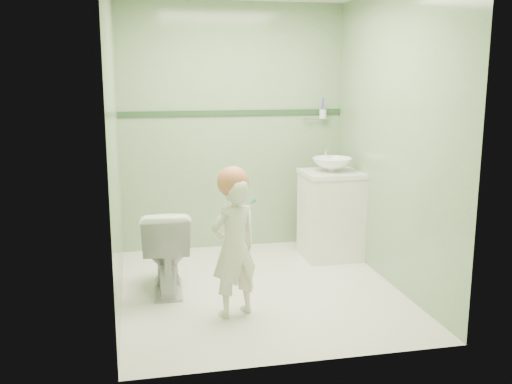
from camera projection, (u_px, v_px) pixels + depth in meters
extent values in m
plane|color=white|center=(260.00, 289.00, 4.74)|extent=(2.50, 2.50, 0.00)
cube|color=#83A273|center=(233.00, 128.00, 5.70)|extent=(2.20, 0.04, 2.40)
cube|color=#83A273|center=(307.00, 168.00, 3.30)|extent=(2.20, 0.04, 2.40)
cube|color=#83A273|center=(114.00, 146.00, 4.28)|extent=(0.04, 2.50, 2.40)
cube|color=#83A273|center=(392.00, 140.00, 4.72)|extent=(0.04, 2.50, 2.40)
cube|color=#284628|center=(233.00, 113.00, 5.66)|extent=(2.20, 0.02, 0.05)
cube|color=silver|center=(331.00, 216.00, 5.50)|extent=(0.52, 0.50, 0.80)
cube|color=white|center=(332.00, 174.00, 5.42)|extent=(0.54, 0.52, 0.04)
imported|color=white|center=(332.00, 165.00, 5.40)|extent=(0.37, 0.37, 0.13)
cylinder|color=silver|center=(325.00, 156.00, 5.59)|extent=(0.03, 0.03, 0.18)
cylinder|color=silver|center=(327.00, 148.00, 5.52)|extent=(0.02, 0.12, 0.02)
cylinder|color=silver|center=(316.00, 119.00, 5.81)|extent=(0.26, 0.02, 0.02)
cylinder|color=silver|center=(323.00, 114.00, 5.79)|extent=(0.07, 0.07, 0.09)
cylinder|color=purple|center=(323.00, 107.00, 5.77)|extent=(0.01, 0.01, 0.17)
cylinder|color=#242ACD|center=(322.00, 107.00, 5.77)|extent=(0.01, 0.01, 0.17)
imported|color=white|center=(166.00, 250.00, 4.65)|extent=(0.41, 0.69, 0.69)
imported|color=beige|center=(234.00, 248.00, 4.15)|extent=(0.44, 0.37, 1.02)
sphere|color=#C66D4A|center=(233.00, 182.00, 4.08)|extent=(0.23, 0.23, 0.23)
cylinder|color=#078A82|center=(253.00, 202.00, 4.02)|extent=(0.02, 0.14, 0.06)
cube|color=white|center=(242.00, 196.00, 4.01)|extent=(0.03, 0.02, 0.02)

